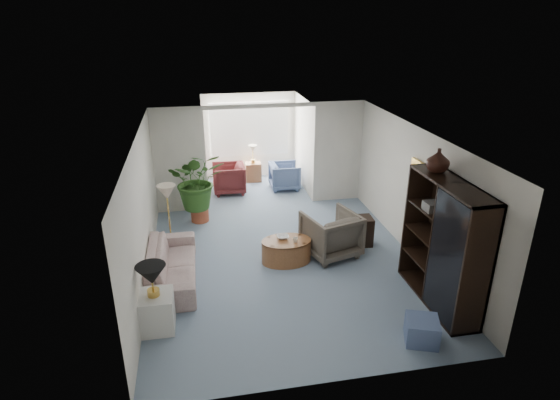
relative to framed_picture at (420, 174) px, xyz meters
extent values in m
plane|color=#7C8FA3|center=(-2.46, 0.10, -1.70)|extent=(6.00, 6.00, 0.00)
plane|color=#7C8FA3|center=(-2.46, 4.20, -1.70)|extent=(2.60, 2.60, 0.00)
cube|color=silver|center=(-4.36, 3.10, -0.45)|extent=(1.20, 0.12, 2.50)
cube|color=silver|center=(-0.56, 3.10, -0.45)|extent=(1.20, 0.12, 2.50)
cube|color=silver|center=(-2.46, 3.10, 0.75)|extent=(2.60, 0.12, 0.10)
cube|color=white|center=(-2.46, 5.28, -0.30)|extent=(2.20, 0.02, 1.50)
cube|color=white|center=(-2.46, 5.25, -0.30)|extent=(2.20, 0.02, 1.50)
cube|color=beige|center=(0.00, 0.00, 0.00)|extent=(0.04, 0.50, 0.40)
imported|color=beige|center=(-4.54, 0.01, -1.39)|extent=(0.84, 2.10, 0.61)
cube|color=silver|center=(-4.74, -1.34, -1.41)|extent=(0.54, 0.54, 0.58)
cone|color=black|center=(-4.74, -1.34, -0.77)|extent=(0.44, 0.44, 0.30)
cone|color=beige|center=(-4.59, 1.14, -0.45)|extent=(0.36, 0.36, 0.28)
cylinder|color=#955936|center=(-2.42, 0.26, -1.47)|extent=(0.97, 0.97, 0.45)
imported|color=white|center=(-2.47, 0.36, -1.22)|extent=(0.23, 0.23, 0.06)
imported|color=beige|center=(-2.27, 0.16, -1.21)|extent=(0.10, 0.10, 0.09)
imported|color=#61574C|center=(-1.51, 0.38, -1.26)|extent=(1.18, 1.20, 0.88)
cube|color=black|center=(-0.81, 0.68, -1.40)|extent=(0.52, 0.43, 0.60)
cube|color=black|center=(-0.23, -1.45, -0.66)|extent=(0.50, 1.87, 2.08)
imported|color=black|center=(-0.23, -0.95, 0.57)|extent=(0.36, 0.36, 0.38)
cube|color=slate|center=(-0.96, -2.36, -1.52)|extent=(0.58, 0.58, 0.36)
cylinder|color=#A24A2F|center=(-3.99, 2.45, -1.54)|extent=(0.40, 0.40, 0.32)
imported|color=#2B561D|center=(-3.99, 2.45, -0.71)|extent=(1.20, 1.04, 1.34)
imported|color=slate|center=(-1.68, 4.13, -1.35)|extent=(0.79, 0.77, 0.71)
imported|color=maroon|center=(-3.18, 4.13, -1.32)|extent=(0.85, 0.83, 0.76)
cube|color=#955936|center=(-2.43, 4.88, -1.44)|extent=(0.44, 0.34, 0.53)
cube|color=#4B4946|center=(-0.28, -1.09, -0.16)|extent=(0.30, 0.26, 0.16)
cube|color=#302B25|center=(-0.28, -1.83, -0.16)|extent=(0.30, 0.26, 0.16)
cube|color=#403D3C|center=(-0.28, -1.63, -0.61)|extent=(0.30, 0.26, 0.16)
camera|label=1|loc=(-3.99, -7.31, 2.75)|focal=29.55mm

